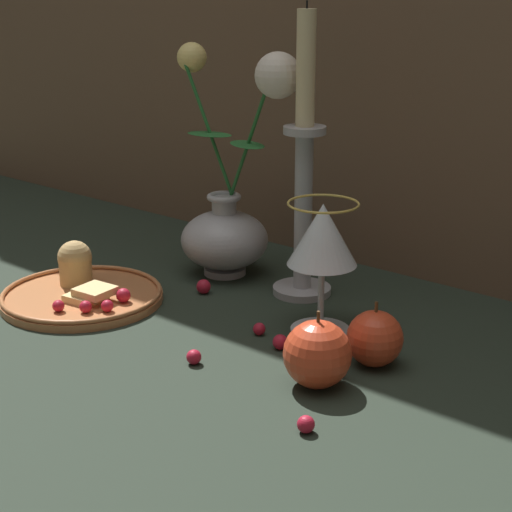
{
  "coord_description": "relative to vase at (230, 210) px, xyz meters",
  "views": [
    {
      "loc": [
        0.67,
        -0.73,
        0.42
      ],
      "look_at": [
        0.05,
        0.02,
        0.1
      ],
      "focal_mm": 60.0,
      "sensor_mm": 36.0,
      "label": 1
    }
  ],
  "objects": [
    {
      "name": "apple_near_glass",
      "position": [
        0.33,
        -0.12,
        -0.07
      ],
      "size": [
        0.06,
        0.06,
        0.08
      ],
      "color": "#D14223",
      "rests_on": "ground_plane"
    },
    {
      "name": "candlestick",
      "position": [
        0.13,
        0.0,
        0.06
      ],
      "size": [
        0.08,
        0.08,
        0.39
      ],
      "color": "#A3A3A8",
      "rests_on": "ground_plane"
    },
    {
      "name": "apple_beside_vase",
      "position": [
        0.31,
        -0.21,
        -0.06
      ],
      "size": [
        0.07,
        0.07,
        0.09
      ],
      "color": "#D14223",
      "rests_on": "ground_plane"
    },
    {
      "name": "ground_plane",
      "position": [
        0.12,
        -0.16,
        -0.1
      ],
      "size": [
        2.4,
        2.4,
        0.0
      ],
      "primitive_type": "plane",
      "color": "#232D23",
      "rests_on": "ground"
    },
    {
      "name": "berry_under_candlestick",
      "position": [
        0.36,
        -0.29,
        -0.09
      ],
      "size": [
        0.02,
        0.02,
        0.02
      ],
      "primitive_type": "sphere",
      "color": "#AD192D",
      "rests_on": "ground_plane"
    },
    {
      "name": "berry_by_glass_stem",
      "position": [
        0.02,
        -0.08,
        -0.09
      ],
      "size": [
        0.02,
        0.02,
        0.02
      ],
      "primitive_type": "sphere",
      "color": "#AD192D",
      "rests_on": "ground_plane"
    },
    {
      "name": "berry_near_plate",
      "position": [
        0.17,
        -0.25,
        -0.09
      ],
      "size": [
        0.02,
        0.02,
        0.02
      ],
      "primitive_type": "sphere",
      "color": "#AD192D",
      "rests_on": "ground_plane"
    },
    {
      "name": "berry_front_center",
      "position": [
        0.22,
        -0.16,
        -0.09
      ],
      "size": [
        0.02,
        0.02,
        0.02
      ],
      "primitive_type": "sphere",
      "color": "#AD192D",
      "rests_on": "ground_plane"
    },
    {
      "name": "berry_far_right",
      "position": [
        0.17,
        -0.14,
        -0.09
      ],
      "size": [
        0.02,
        0.02,
        0.02
      ],
      "primitive_type": "sphere",
      "color": "#AD192D",
      "rests_on": "ground_plane"
    },
    {
      "name": "plate_with_pastries",
      "position": [
        -0.09,
        -0.21,
        -0.08
      ],
      "size": [
        0.22,
        0.22,
        0.07
      ],
      "color": "#B77042",
      "rests_on": "ground_plane"
    },
    {
      "name": "wine_glass",
      "position": [
        0.22,
        -0.08,
        0.02
      ],
      "size": [
        0.09,
        0.09,
        0.16
      ],
      "color": "silver",
      "rests_on": "ground_plane"
    },
    {
      "name": "vase",
      "position": [
        0.0,
        0.0,
        0.0
      ],
      "size": [
        0.21,
        0.13,
        0.33
      ],
      "color": "#A3A3A8",
      "rests_on": "ground_plane"
    }
  ]
}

